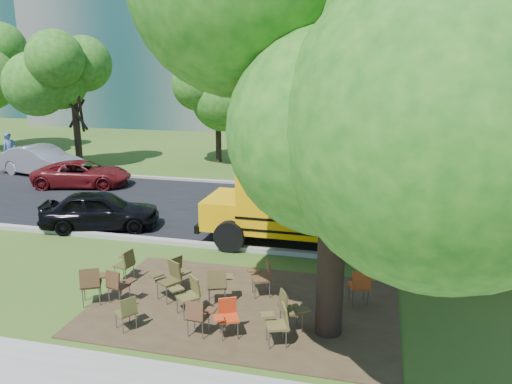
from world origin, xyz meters
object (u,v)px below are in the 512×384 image
(chair_1, at_px, (118,283))
(chair_4, at_px, (198,314))
(chair_2, at_px, (127,309))
(chair_14, at_px, (263,274))
(main_tree, at_px, (339,65))
(chair_7, at_px, (289,307))
(chair_11, at_px, (218,282))
(chair_12, at_px, (328,307))
(chair_13, at_px, (361,283))
(chair_9, at_px, (169,277))
(chair_0, at_px, (92,281))
(chair_5, at_px, (227,314))
(chair_3, at_px, (189,292))
(chair_6, at_px, (279,321))
(black_car, at_px, (101,210))
(chair_8, at_px, (126,262))
(school_bus, at_px, (415,200))
(bg_car_red, at_px, (83,174))
(chair_10, at_px, (179,269))
(bg_car_silver, at_px, (42,161))
(pedestrian_a, at_px, (10,151))

(chair_1, bearing_deg, chair_4, -7.54)
(chair_2, relative_size, chair_14, 0.86)
(main_tree, relative_size, chair_7, 9.90)
(chair_11, bearing_deg, chair_14, 20.08)
(chair_12, distance_m, chair_13, 1.37)
(chair_9, bearing_deg, chair_0, 53.96)
(chair_13, bearing_deg, chair_0, 176.29)
(chair_0, bearing_deg, chair_5, -36.45)
(chair_3, relative_size, chair_14, 1.01)
(chair_5, relative_size, chair_7, 0.90)
(chair_4, height_order, chair_6, chair_6)
(black_car, bearing_deg, chair_8, -158.24)
(school_bus, height_order, bg_car_red, school_bus)
(bg_car_red, bearing_deg, chair_13, -136.94)
(school_bus, distance_m, chair_10, 7.05)
(chair_1, distance_m, chair_9, 1.20)
(chair_2, bearing_deg, bg_car_silver, 76.54)
(black_car, bearing_deg, chair_11, -144.37)
(chair_9, bearing_deg, pedestrian_a, -8.28)
(chair_1, xyz_separation_m, chair_10, (1.03, 1.19, -0.04))
(chair_9, xyz_separation_m, chair_13, (4.43, 0.80, -0.03))
(school_bus, xyz_separation_m, black_car, (-10.15, -0.20, -0.98))
(chair_14, bearing_deg, chair_3, 111.62)
(chair_5, distance_m, chair_8, 3.86)
(chair_7, relative_size, bg_car_red, 0.21)
(chair_2, relative_size, chair_11, 0.83)
(chair_6, height_order, black_car, black_car)
(black_car, bearing_deg, chair_12, -136.82)
(chair_6, height_order, chair_11, chair_11)
(chair_10, relative_size, bg_car_red, 0.18)
(main_tree, distance_m, chair_0, 7.34)
(chair_6, bearing_deg, chair_13, -56.77)
(chair_3, distance_m, chair_7, 2.30)
(chair_5, height_order, bg_car_red, bg_car_red)
(chair_8, xyz_separation_m, bg_car_silver, (-10.20, 10.39, 0.22))
(chair_8, bearing_deg, chair_2, -141.23)
(chair_5, relative_size, chair_8, 0.96)
(chair_12, bearing_deg, black_car, -107.83)
(school_bus, height_order, chair_14, school_bus)
(chair_13, xyz_separation_m, bg_car_silver, (-16.14, 10.29, 0.19))
(chair_1, bearing_deg, black_car, 138.42)
(chair_12, xyz_separation_m, black_car, (-8.19, 4.74, 0.18))
(chair_1, xyz_separation_m, bg_car_silver, (-10.63, 11.59, 0.22))
(black_car, bearing_deg, chair_0, -167.95)
(main_tree, distance_m, pedestrian_a, 22.58)
(chair_6, height_order, pedestrian_a, pedestrian_a)
(chair_8, height_order, chair_12, chair_8)
(chair_11, relative_size, chair_12, 1.20)
(chair_12, bearing_deg, pedestrian_a, -112.26)
(chair_8, relative_size, chair_12, 1.10)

